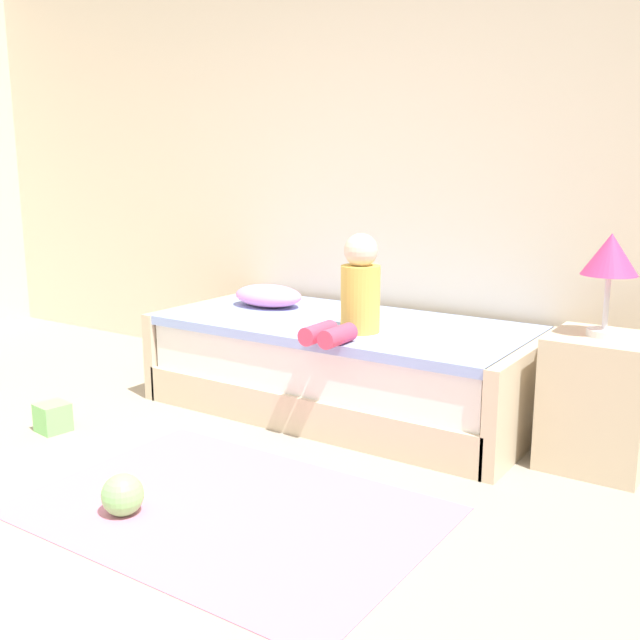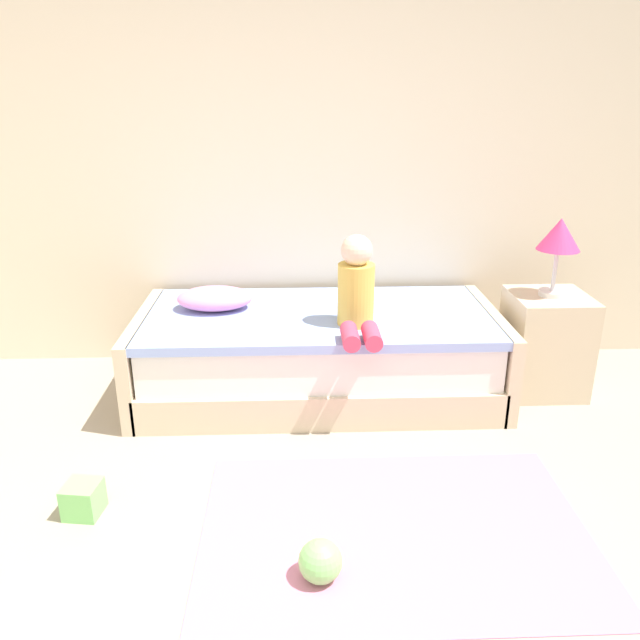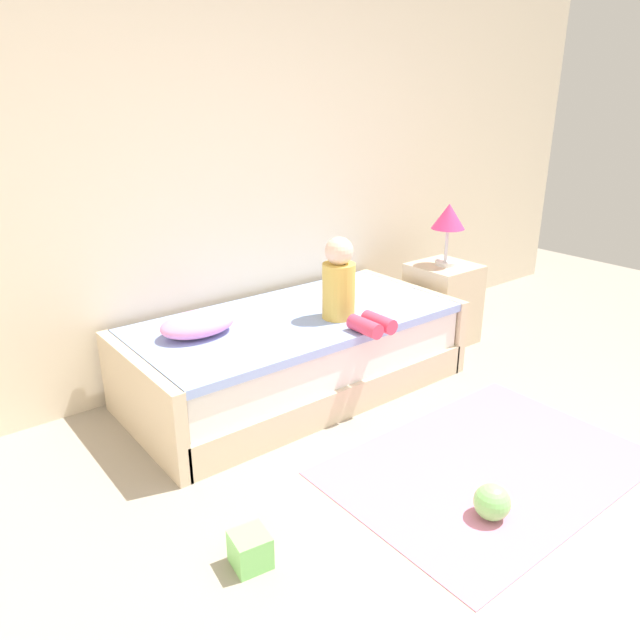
{
  "view_description": "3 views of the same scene",
  "coord_description": "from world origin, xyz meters",
  "px_view_note": "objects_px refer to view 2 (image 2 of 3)",
  "views": [
    {
      "loc": [
        2.14,
        -1.32,
        1.34
      ],
      "look_at": [
        0.09,
        1.75,
        0.55
      ],
      "focal_mm": 41.14,
      "sensor_mm": 36.0,
      "label": 1
    },
    {
      "loc": [
        -0.04,
        -1.41,
        1.73
      ],
      "look_at": [
        0.09,
        1.75,
        0.55
      ],
      "focal_mm": 35.07,
      "sensor_mm": 36.0,
      "label": 2
    },
    {
      "loc": [
        -1.93,
        -0.81,
        1.8
      ],
      "look_at": [
        0.09,
        1.75,
        0.55
      ],
      "focal_mm": 33.67,
      "sensor_mm": 36.0,
      "label": 3
    }
  ],
  "objects_px": {
    "bed": "(318,353)",
    "nightstand": "(545,343)",
    "pillow": "(215,298)",
    "child_figure": "(357,291)",
    "toy_ball": "(320,561)",
    "table_lamp": "(559,238)",
    "toy_block": "(83,499)"
  },
  "relations": [
    {
      "from": "bed",
      "to": "toy_ball",
      "type": "relative_size",
      "value": 12.74
    },
    {
      "from": "toy_ball",
      "to": "table_lamp",
      "type": "bearing_deg",
      "value": 47.41
    },
    {
      "from": "nightstand",
      "to": "pillow",
      "type": "distance_m",
      "value": 1.98
    },
    {
      "from": "toy_block",
      "to": "child_figure",
      "type": "bearing_deg",
      "value": 35.73
    },
    {
      "from": "nightstand",
      "to": "pillow",
      "type": "xyz_separation_m",
      "value": [
        -1.96,
        0.13,
        0.26
      ]
    },
    {
      "from": "bed",
      "to": "toy_ball",
      "type": "xyz_separation_m",
      "value": [
        -0.05,
        -1.55,
        -0.16
      ]
    },
    {
      "from": "bed",
      "to": "toy_block",
      "type": "distance_m",
      "value": 1.55
    },
    {
      "from": "nightstand",
      "to": "toy_ball",
      "type": "xyz_separation_m",
      "value": [
        -1.4,
        -1.52,
        -0.22
      ]
    },
    {
      "from": "child_figure",
      "to": "toy_ball",
      "type": "height_order",
      "value": "child_figure"
    },
    {
      "from": "pillow",
      "to": "bed",
      "type": "bearing_deg",
      "value": -9.37
    },
    {
      "from": "nightstand",
      "to": "toy_ball",
      "type": "bearing_deg",
      "value": -132.59
    },
    {
      "from": "table_lamp",
      "to": "pillow",
      "type": "height_order",
      "value": "table_lamp"
    },
    {
      "from": "toy_ball",
      "to": "toy_block",
      "type": "distance_m",
      "value": 1.09
    },
    {
      "from": "bed",
      "to": "nightstand",
      "type": "bearing_deg",
      "value": -1.26
    },
    {
      "from": "table_lamp",
      "to": "toy_ball",
      "type": "bearing_deg",
      "value": -132.59
    },
    {
      "from": "child_figure",
      "to": "toy_block",
      "type": "xyz_separation_m",
      "value": [
        -1.25,
        -0.9,
        -0.63
      ]
    },
    {
      "from": "toy_ball",
      "to": "toy_block",
      "type": "xyz_separation_m",
      "value": [
        -1.0,
        0.43,
        -0.01
      ]
    },
    {
      "from": "nightstand",
      "to": "child_figure",
      "type": "relative_size",
      "value": 1.18
    },
    {
      "from": "table_lamp",
      "to": "pillow",
      "type": "bearing_deg",
      "value": 176.21
    },
    {
      "from": "nightstand",
      "to": "child_figure",
      "type": "height_order",
      "value": "child_figure"
    },
    {
      "from": "toy_block",
      "to": "table_lamp",
      "type": "bearing_deg",
      "value": 24.58
    },
    {
      "from": "bed",
      "to": "child_figure",
      "type": "bearing_deg",
      "value": -48.97
    },
    {
      "from": "table_lamp",
      "to": "pillow",
      "type": "relative_size",
      "value": 1.02
    },
    {
      "from": "bed",
      "to": "toy_block",
      "type": "bearing_deg",
      "value": -133.0
    },
    {
      "from": "table_lamp",
      "to": "child_figure",
      "type": "bearing_deg",
      "value": -170.21
    },
    {
      "from": "child_figure",
      "to": "toy_block",
      "type": "relative_size",
      "value": 3.5
    },
    {
      "from": "child_figure",
      "to": "pillow",
      "type": "distance_m",
      "value": 0.88
    },
    {
      "from": "child_figure",
      "to": "table_lamp",
      "type": "bearing_deg",
      "value": 9.79
    },
    {
      "from": "pillow",
      "to": "toy_ball",
      "type": "height_order",
      "value": "pillow"
    },
    {
      "from": "toy_block",
      "to": "bed",
      "type": "bearing_deg",
      "value": 47.0
    },
    {
      "from": "nightstand",
      "to": "pillow",
      "type": "height_order",
      "value": "pillow"
    },
    {
      "from": "nightstand",
      "to": "child_figure",
      "type": "distance_m",
      "value": 1.24
    }
  ]
}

